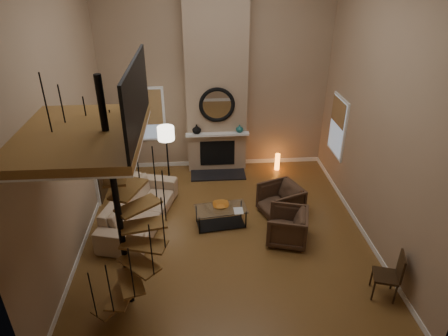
{
  "coord_description": "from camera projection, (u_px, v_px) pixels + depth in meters",
  "views": [
    {
      "loc": [
        -0.55,
        -6.93,
        5.35
      ],
      "look_at": [
        0.0,
        0.4,
        1.4
      ],
      "focal_mm": 31.61,
      "sensor_mm": 36.0,
      "label": 1
    }
  ],
  "objects": [
    {
      "name": "ground",
      "position": [
        225.0,
        233.0,
        8.66
      ],
      "size": [
        6.0,
        6.5,
        0.01
      ],
      "primitive_type": "cube",
      "color": "olive",
      "rests_on": "ground"
    },
    {
      "name": "back_wall",
      "position": [
        216.0,
        70.0,
        10.21
      ],
      "size": [
        6.0,
        0.02,
        5.5
      ],
      "primitive_type": "cube",
      "color": "tan",
      "rests_on": "ground"
    },
    {
      "name": "front_wall",
      "position": [
        248.0,
        215.0,
        4.5
      ],
      "size": [
        6.0,
        0.02,
        5.5
      ],
      "primitive_type": "cube",
      "color": "tan",
      "rests_on": "ground"
    },
    {
      "name": "left_wall",
      "position": [
        61.0,
        119.0,
        7.16
      ],
      "size": [
        0.02,
        6.5,
        5.5
      ],
      "primitive_type": "cube",
      "color": "tan",
      "rests_on": "ground"
    },
    {
      "name": "right_wall",
      "position": [
        381.0,
        110.0,
        7.55
      ],
      "size": [
        0.02,
        6.5,
        5.5
      ],
      "primitive_type": "cube",
      "color": "tan",
      "rests_on": "ground"
    },
    {
      "name": "baseboard_back",
      "position": [
        217.0,
        162.0,
        11.47
      ],
      "size": [
        6.0,
        0.02,
        0.12
      ],
      "primitive_type": "cube",
      "color": "white",
      "rests_on": "ground"
    },
    {
      "name": "baseboard_left",
      "position": [
        86.0,
        237.0,
        8.43
      ],
      "size": [
        0.02,
        6.5,
        0.12
      ],
      "primitive_type": "cube",
      "color": "white",
      "rests_on": "ground"
    },
    {
      "name": "baseboard_right",
      "position": [
        358.0,
        224.0,
        8.82
      ],
      "size": [
        0.02,
        6.5,
        0.12
      ],
      "primitive_type": "cube",
      "color": "white",
      "rests_on": "ground"
    },
    {
      "name": "chimney_breast",
      "position": [
        216.0,
        72.0,
        10.04
      ],
      "size": [
        1.6,
        0.38,
        5.5
      ],
      "primitive_type": "cube",
      "color": "#9B8064",
      "rests_on": "ground"
    },
    {
      "name": "hearth",
      "position": [
        218.0,
        175.0,
        10.9
      ],
      "size": [
        1.5,
        0.6,
        0.04
      ],
      "primitive_type": "cube",
      "color": "black",
      "rests_on": "ground"
    },
    {
      "name": "firebox",
      "position": [
        217.0,
        153.0,
        10.91
      ],
      "size": [
        0.95,
        0.02,
        0.72
      ],
      "primitive_type": "cube",
      "color": "black",
      "rests_on": "chimney_breast"
    },
    {
      "name": "mantel",
      "position": [
        217.0,
        134.0,
        10.55
      ],
      "size": [
        1.7,
        0.18,
        0.06
      ],
      "primitive_type": "cube",
      "color": "white",
      "rests_on": "chimney_breast"
    },
    {
      "name": "mirror_frame",
      "position": [
        217.0,
        105.0,
        10.23
      ],
      "size": [
        0.94,
        0.1,
        0.94
      ],
      "primitive_type": "torus",
      "rotation": [
        1.57,
        0.0,
        0.0
      ],
      "color": "black",
      "rests_on": "chimney_breast"
    },
    {
      "name": "mirror_disc",
      "position": [
        217.0,
        105.0,
        10.24
      ],
      "size": [
        0.8,
        0.01,
        0.8
      ],
      "primitive_type": "cylinder",
      "rotation": [
        1.57,
        0.0,
        0.0
      ],
      "color": "white",
      "rests_on": "chimney_breast"
    },
    {
      "name": "vase_left",
      "position": [
        197.0,
        129.0,
        10.48
      ],
      "size": [
        0.24,
        0.24,
        0.25
      ],
      "primitive_type": "imported",
      "color": "black",
      "rests_on": "mantel"
    },
    {
      "name": "vase_right",
      "position": [
        240.0,
        128.0,
        10.56
      ],
      "size": [
        0.2,
        0.2,
        0.21
      ],
      "primitive_type": "imported",
      "color": "#185654",
      "rests_on": "mantel"
    },
    {
      "name": "window_back",
      "position": [
        146.0,
        114.0,
        10.59
      ],
      "size": [
        1.02,
        0.06,
        1.52
      ],
      "color": "white",
      "rests_on": "back_wall"
    },
    {
      "name": "window_right",
      "position": [
        338.0,
        126.0,
        9.84
      ],
      "size": [
        0.06,
        1.02,
        1.52
      ],
      "color": "white",
      "rests_on": "right_wall"
    },
    {
      "name": "entry_door",
      "position": [
        98.0,
        158.0,
        9.55
      ],
      "size": [
        0.1,
        1.05,
        2.16
      ],
      "color": "white",
      "rests_on": "ground"
    },
    {
      "name": "loft",
      "position": [
        88.0,
        131.0,
        5.41
      ],
      "size": [
        1.7,
        2.2,
        1.09
      ],
      "color": "brown",
      "rests_on": "left_wall"
    },
    {
      "name": "spiral_stair",
      "position": [
        120.0,
        217.0,
        6.12
      ],
      "size": [
        1.47,
        1.47,
        4.06
      ],
      "color": "black",
      "rests_on": "ground"
    },
    {
      "name": "hutch",
      "position": [
        114.0,
        144.0,
        10.49
      ],
      "size": [
        0.37,
        0.79,
        1.77
      ],
      "primitive_type": "cube",
      "color": "black",
      "rests_on": "ground"
    },
    {
      "name": "sofa",
      "position": [
        139.0,
        208.0,
        8.82
      ],
      "size": [
        1.63,
        2.74,
        0.75
      ],
      "primitive_type": "imported",
      "rotation": [
        0.0,
        0.0,
        1.31
      ],
      "color": "tan",
      "rests_on": "ground"
    },
    {
      "name": "armchair_near",
      "position": [
        283.0,
        200.0,
        9.16
      ],
      "size": [
        1.12,
        1.1,
        0.79
      ],
      "primitive_type": "imported",
      "rotation": [
        0.0,
        0.0,
        -1.2
      ],
      "color": "#473020",
      "rests_on": "ground"
    },
    {
      "name": "armchair_far",
      "position": [
        291.0,
        227.0,
        8.25
      ],
      "size": [
        1.01,
        0.99,
        0.75
      ],
      "primitive_type": "imported",
      "rotation": [
        0.0,
        0.0,
        -1.84
      ],
      "color": "#473020",
      "rests_on": "ground"
    },
    {
      "name": "coffee_table",
      "position": [
        221.0,
        215.0,
        8.77
      ],
      "size": [
        1.2,
        0.71,
        0.44
      ],
      "color": "silver",
      "rests_on": "ground"
    },
    {
      "name": "bowl",
      "position": [
        221.0,
        205.0,
        8.71
      ],
      "size": [
        0.36,
        0.36,
        0.09
      ],
      "primitive_type": "imported",
      "color": "#C07122",
      "rests_on": "coffee_table"
    },
    {
      "name": "book",
      "position": [
        237.0,
        211.0,
        8.58
      ],
      "size": [
        0.2,
        0.27,
        0.03
      ],
      "primitive_type": "imported",
      "rotation": [
        0.0,
        0.0,
        0.01
      ],
      "color": "gray",
      "rests_on": "coffee_table"
    },
    {
      "name": "floor_lamp",
      "position": [
        166.0,
        138.0,
        9.67
      ],
      "size": [
        0.41,
        0.41,
        1.72
      ],
      "color": "black",
      "rests_on": "ground"
    },
    {
      "name": "accent_lamp",
      "position": [
        277.0,
        162.0,
        11.1
      ],
      "size": [
        0.13,
        0.13,
        0.48
      ],
      "primitive_type": "cylinder",
      "color": "orange",
      "rests_on": "ground"
    },
    {
      "name": "side_chair",
      "position": [
        392.0,
        273.0,
        6.8
      ],
      "size": [
        0.53,
        0.51,
        0.93
      ],
      "color": "black",
      "rests_on": "ground"
    }
  ]
}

